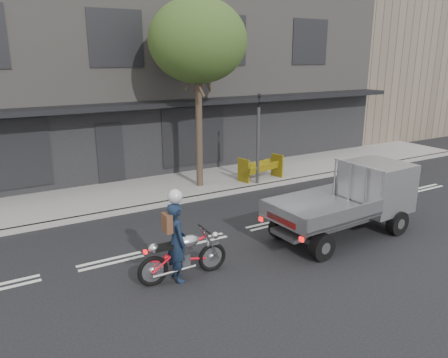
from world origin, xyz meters
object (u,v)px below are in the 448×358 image
rider (177,242)px  flatbed_ute (367,191)px  street_tree (198,41)px  motorcycle (183,254)px  construction_barrier (264,169)px  traffic_light_pole (258,144)px

rider → flatbed_ute: bearing=-88.2°
street_tree → rider: street_tree is taller
motorcycle → rider: size_ratio=1.18×
flatbed_ute → construction_barrier: bearing=85.8°
rider → motorcycle: bearing=-88.0°
traffic_light_pole → construction_barrier: size_ratio=2.06×
street_tree → traffic_light_pole: (2.00, -0.85, -3.63)m
street_tree → rider: bearing=-121.4°
motorcycle → construction_barrier: bearing=43.2°
rider → construction_barrier: 7.88m
traffic_light_pole → rider: (-5.55, -4.96, -0.75)m
traffic_light_pole → motorcycle: 7.41m
flatbed_ute → construction_barrier: (0.13, 5.13, -0.51)m
traffic_light_pole → motorcycle: bearing=-137.4°
rider → traffic_light_pole: bearing=-46.2°
traffic_light_pole → rider: bearing=-138.2°
flatbed_ute → traffic_light_pole: bearing=90.8°
motorcycle → rider: rider is taller
motorcycle → flatbed_ute: size_ratio=0.49×
flatbed_ute → construction_barrier: flatbed_ute is taller
street_tree → traffic_light_pole: street_tree is taller
rider → flatbed_ute: (5.85, -0.02, 0.24)m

